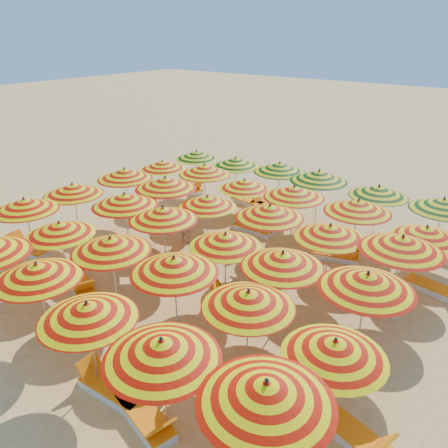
# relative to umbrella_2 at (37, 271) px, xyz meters

# --- Properties ---
(ground) EXTENTS (120.00, 120.00, 0.00)m
(ground) POSITION_rel_umbrella_2_xyz_m (1.28, 5.63, -2.11)
(ground) COLOR #F7BF6E
(ground) RESTS_ON ground
(umbrella_2) EXTENTS (2.86, 2.86, 2.40)m
(umbrella_2) POSITION_rel_umbrella_2_xyz_m (0.00, 0.00, 0.00)
(umbrella_2) COLOR silver
(umbrella_2) RESTS_ON ground
(umbrella_3) EXTENTS (2.64, 2.64, 2.36)m
(umbrella_3) POSITION_rel_umbrella_2_xyz_m (2.40, -0.26, -0.04)
(umbrella_3) COLOR silver
(umbrella_3) RESTS_ON ground
(umbrella_4) EXTENTS (2.54, 2.54, 2.46)m
(umbrella_4) POSITION_rel_umbrella_2_xyz_m (4.66, -0.23, 0.06)
(umbrella_4) COLOR silver
(umbrella_4) RESTS_ON ground
(umbrella_5) EXTENTS (3.09, 3.09, 2.54)m
(umbrella_5) POSITION_rel_umbrella_2_xyz_m (6.85, 0.00, 0.12)
(umbrella_5) COLOR silver
(umbrella_5) RESTS_ON ground
(umbrella_6) EXTENTS (2.50, 2.50, 2.42)m
(umbrella_6) POSITION_rel_umbrella_2_xyz_m (-4.53, 2.27, 0.02)
(umbrella_6) COLOR silver
(umbrella_6) RESTS_ON ground
(umbrella_7) EXTENTS (2.60, 2.60, 2.29)m
(umbrella_7) POSITION_rel_umbrella_2_xyz_m (-2.03, 1.98, -0.10)
(umbrella_7) COLOR silver
(umbrella_7) RESTS_ON ground
(umbrella_8) EXTENTS (3.05, 3.05, 2.44)m
(umbrella_8) POSITION_rel_umbrella_2_xyz_m (0.34, 2.07, 0.03)
(umbrella_8) COLOR silver
(umbrella_8) RESTS_ON ground
(umbrella_9) EXTENTS (2.80, 2.80, 2.46)m
(umbrella_9) POSITION_rel_umbrella_2_xyz_m (2.61, 2.28, 0.05)
(umbrella_9) COLOR silver
(umbrella_9) RESTS_ON ground
(umbrella_10) EXTENTS (2.59, 2.59, 2.35)m
(umbrella_10) POSITION_rel_umbrella_2_xyz_m (4.93, 2.29, -0.04)
(umbrella_10) COLOR silver
(umbrella_10) RESTS_ON ground
(umbrella_11) EXTENTS (2.82, 2.82, 2.26)m
(umbrella_11) POSITION_rel_umbrella_2_xyz_m (7.19, 2.01, -0.13)
(umbrella_11) COLOR silver
(umbrella_11) RESTS_ON ground
(umbrella_12) EXTENTS (2.55, 2.55, 2.41)m
(umbrella_12) POSITION_rel_umbrella_2_xyz_m (-4.58, 4.26, 0.01)
(umbrella_12) COLOR silver
(umbrella_12) RESTS_ON ground
(umbrella_13) EXTENTS (3.10, 3.10, 2.50)m
(umbrella_13) POSITION_rel_umbrella_2_xyz_m (-1.96, 4.58, 0.09)
(umbrella_13) COLOR silver
(umbrella_13) RESTS_ON ground
(umbrella_14) EXTENTS (3.02, 3.02, 2.44)m
(umbrella_14) POSITION_rel_umbrella_2_xyz_m (-0.08, 4.59, 0.04)
(umbrella_14) COLOR silver
(umbrella_14) RESTS_ON ground
(umbrella_15) EXTENTS (2.60, 2.60, 2.31)m
(umbrella_15) POSITION_rel_umbrella_2_xyz_m (2.62, 4.46, -0.08)
(umbrella_15) COLOR silver
(umbrella_15) RESTS_ON ground
(umbrella_16) EXTENTS (2.67, 2.67, 2.41)m
(umbrella_16) POSITION_rel_umbrella_2_xyz_m (4.64, 4.31, 0.01)
(umbrella_16) COLOR silver
(umbrella_16) RESTS_ON ground
(umbrella_17) EXTENTS (2.42, 2.42, 2.49)m
(umbrella_17) POSITION_rel_umbrella_2_xyz_m (6.87, 4.50, 0.08)
(umbrella_17) COLOR silver
(umbrella_17) RESTS_ON ground
(umbrella_18) EXTENTS (2.87, 2.87, 2.46)m
(umbrella_18) POSITION_rel_umbrella_2_xyz_m (-4.40, 6.68, 0.05)
(umbrella_18) COLOR silver
(umbrella_18) RESTS_ON ground
(umbrella_19) EXTENTS (2.96, 2.96, 2.55)m
(umbrella_19) POSITION_rel_umbrella_2_xyz_m (-2.02, 6.69, 0.13)
(umbrella_19) COLOR silver
(umbrella_19) RESTS_ON ground
(umbrella_20) EXTENTS (2.67, 2.67, 2.24)m
(umbrella_20) POSITION_rel_umbrella_2_xyz_m (0.08, 6.71, -0.14)
(umbrella_20) COLOR silver
(umbrella_20) RESTS_ON ground
(umbrella_21) EXTENTS (2.41, 2.41, 2.46)m
(umbrella_21) POSITION_rel_umbrella_2_xyz_m (2.64, 6.88, 0.05)
(umbrella_21) COLOR silver
(umbrella_21) RESTS_ON ground
(umbrella_22) EXTENTS (2.27, 2.27, 2.35)m
(umbrella_22) POSITION_rel_umbrella_2_xyz_m (4.84, 6.82, -0.04)
(umbrella_22) COLOR silver
(umbrella_22) RESTS_ON ground
(umbrella_23) EXTENTS (2.97, 2.97, 2.52)m
(umbrella_23) POSITION_rel_umbrella_2_xyz_m (6.92, 7.00, 0.11)
(umbrella_23) COLOR silver
(umbrella_23) RESTS_ON ground
(umbrella_24) EXTENTS (2.18, 2.18, 2.21)m
(umbrella_24) POSITION_rel_umbrella_2_xyz_m (-4.61, 9.12, -0.17)
(umbrella_24) COLOR silver
(umbrella_24) RESTS_ON ground
(umbrella_25) EXTENTS (3.04, 3.04, 2.43)m
(umbrella_25) POSITION_rel_umbrella_2_xyz_m (-2.18, 9.26, 0.02)
(umbrella_25) COLOR silver
(umbrella_25) RESTS_ON ground
(umbrella_26) EXTENTS (2.14, 2.14, 2.23)m
(umbrella_26) POSITION_rel_umbrella_2_xyz_m (0.05, 9.13, -0.15)
(umbrella_26) COLOR silver
(umbrella_26) RESTS_ON ground
(umbrella_27) EXTENTS (2.34, 2.34, 2.46)m
(umbrella_27) POSITION_rel_umbrella_2_xyz_m (2.35, 9.05, 0.05)
(umbrella_27) COLOR silver
(umbrella_27) RESTS_ON ground
(umbrella_28) EXTENTS (2.66, 2.66, 2.46)m
(umbrella_28) POSITION_rel_umbrella_2_xyz_m (4.80, 9.11, 0.06)
(umbrella_28) COLOR silver
(umbrella_28) RESTS_ON ground
(umbrella_29) EXTENTS (2.33, 2.33, 2.20)m
(umbrella_29) POSITION_rel_umbrella_2_xyz_m (7.15, 8.85, -0.17)
(umbrella_29) COLOR silver
(umbrella_29) RESTS_ON ground
(umbrella_30) EXTENTS (2.65, 2.65, 2.27)m
(umbrella_30) POSITION_rel_umbrella_2_xyz_m (-4.35, 11.25, -0.11)
(umbrella_30) COLOR silver
(umbrella_30) RESTS_ON ground
(umbrella_31) EXTENTS (2.79, 2.79, 2.34)m
(umbrella_31) POSITION_rel_umbrella_2_xyz_m (-1.95, 11.25, -0.05)
(umbrella_31) COLOR silver
(umbrella_31) RESTS_ON ground
(umbrella_32) EXTENTS (2.90, 2.90, 2.43)m
(umbrella_32) POSITION_rel_umbrella_2_xyz_m (0.25, 11.52, 0.03)
(umbrella_32) COLOR silver
(umbrella_32) RESTS_ON ground
(umbrella_33) EXTENTS (2.98, 2.98, 2.52)m
(umbrella_33) POSITION_rel_umbrella_2_xyz_m (2.28, 11.24, 0.11)
(umbrella_33) COLOR silver
(umbrella_33) RESTS_ON ground
(umbrella_34) EXTENTS (2.53, 2.53, 2.37)m
(umbrella_34) POSITION_rel_umbrella_2_xyz_m (4.76, 11.28, -0.02)
(umbrella_34) COLOR silver
(umbrella_34) RESTS_ON ground
(umbrella_35) EXTENTS (2.30, 2.30, 2.42)m
(umbrella_35) POSITION_rel_umbrella_2_xyz_m (7.07, 11.20, 0.01)
(umbrella_35) COLOR silver
(umbrella_35) RESTS_ON ground
(lounger_0) EXTENTS (1.77, 0.70, 0.69)m
(lounger_0) POSITION_rel_umbrella_2_xyz_m (2.90, -0.27, -1.96)
(lounger_0) COLOR white
(lounger_0) RESTS_ON ground
(lounger_1) EXTENTS (1.82, 0.99, 0.69)m
(lounger_1) POSITION_rel_umbrella_2_xyz_m (4.16, -0.36, -1.96)
(lounger_1) COLOR white
(lounger_1) RESTS_ON ground
(lounger_3) EXTENTS (1.78, 0.75, 0.69)m
(lounger_3) POSITION_rel_umbrella_2_xyz_m (-5.12, 2.36, -1.96)
(lounger_3) COLOR white
(lounger_3) RESTS_ON ground
(lounger_4) EXTENTS (1.82, 1.22, 0.69)m
(lounger_4) POSITION_rel_umbrella_2_xyz_m (-1.44, 2.05, -1.96)
(lounger_4) COLOR white
(lounger_4) RESTS_ON ground
(lounger_5) EXTENTS (1.82, 0.99, 0.69)m
(lounger_5) POSITION_rel_umbrella_2_xyz_m (7.78, 1.94, -1.96)
(lounger_5) COLOR white
(lounger_5) RESTS_ON ground
(lounger_6) EXTENTS (1.82, 1.00, 0.69)m
(lounger_6) POSITION_rel_umbrella_2_xyz_m (-1.46, 4.38, -1.96)
(lounger_6) COLOR white
(lounger_6) RESTS_ON ground
(lounger_7) EXTENTS (1.83, 1.15, 0.69)m
(lounger_7) POSITION_rel_umbrella_2_xyz_m (3.12, 4.42, -1.96)
(lounger_7) COLOR white
(lounger_7) RESTS_ON ground
(lounger_8) EXTENTS (1.74, 0.60, 0.69)m
(lounger_8) POSITION_rel_umbrella_2_xyz_m (2.04, 7.09, -1.96)
(lounger_8) COLOR white
(lounger_8) RESTS_ON ground
(lounger_9) EXTENTS (1.80, 0.82, 0.69)m
(lounger_9) POSITION_rel_umbrella_2_xyz_m (6.42, 6.81, -1.96)
(lounger_9) COLOR white
(lounger_9) RESTS_ON ground
(lounger_10) EXTENTS (1.73, 0.58, 0.69)m
(lounger_10) POSITION_rel_umbrella_2_xyz_m (0.55, 9.06, -1.96)
(lounger_10) COLOR white
(lounger_10) RESTS_ON ground
(lounger_11) EXTENTS (1.83, 1.06, 0.69)m
(lounger_11) POSITION_rel_umbrella_2_xyz_m (4.30, 8.95, -1.96)
(lounger_11) COLOR white
(lounger_11) RESTS_ON ground
(lounger_12) EXTENTS (1.81, 0.87, 0.69)m
(lounger_12) POSITION_rel_umbrella_2_xyz_m (7.74, 8.76, -1.96)
(lounger_12) COLOR white
(lounger_12) RESTS_ON ground
(lounger_13) EXTENTS (1.82, 0.98, 0.69)m
(lounger_13) POSITION_rel_umbrella_2_xyz_m (-4.86, 11.22, -1.96)
(lounger_13) COLOR white
(lounger_13) RESTS_ON ground
(lounger_14) EXTENTS (1.79, 0.78, 0.69)m
(lounger_14) POSITION_rel_umbrella_2_xyz_m (-1.44, 11.49, -1.96)
(lounger_14) COLOR white
(lounger_14) RESTS_ON ground
(lounger_15) EXTENTS (1.74, 0.59, 0.69)m
(lounger_15) POSITION_rel_umbrella_2_xyz_m (-0.35, 11.65, -1.96)
(lounger_15) COLOR white
(lounger_15) RESTS_ON ground
(beachgoer_b) EXTENTS (0.50, 0.64, 1.30)m
(beachgoer_b) POSITION_rel_umbrella_2_xyz_m (2.05, 6.23, -1.46)
(beachgoer_b) COLOR tan
(beachgoer_b) RESTS_ON ground
(beachgoer_a) EXTENTS (0.57, 0.44, 1.40)m
(beachgoer_a) POSITION_rel_umbrella_2_xyz_m (-1.04, 6.65, -1.41)
(beachgoer_a) COLOR tan
(beachgoer_a) RESTS_ON ground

